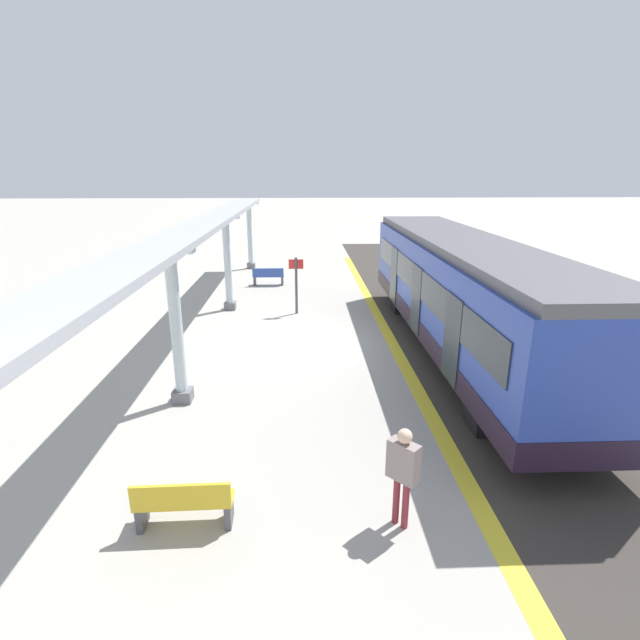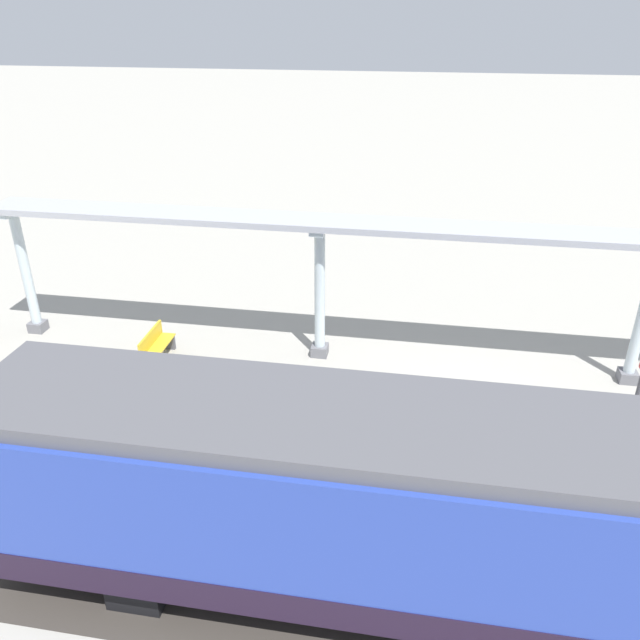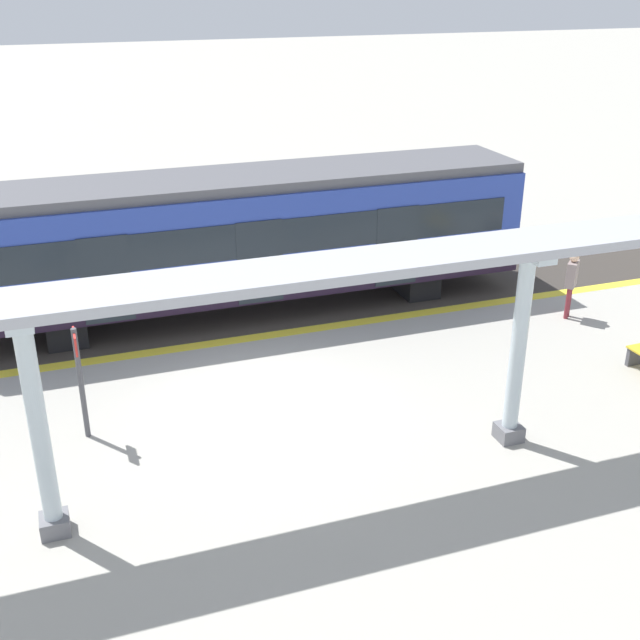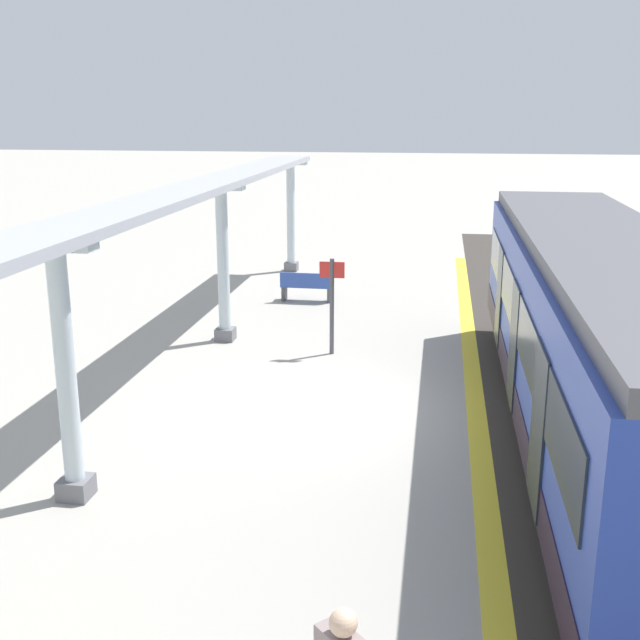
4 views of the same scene
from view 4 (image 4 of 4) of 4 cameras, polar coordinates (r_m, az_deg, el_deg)
name	(u,v)px [view 4 (image 4 of 4)]	position (r m, az deg, el deg)	size (l,w,h in m)	color
ground_plane	(312,407)	(14.74, -0.62, -6.39)	(176.00, 176.00, 0.00)	#A3A096
tactile_edge_strip	(477,417)	(14.58, 11.36, -6.92)	(0.36, 31.64, 0.01)	yellow
trackbed	(578,422)	(14.79, 18.30, -7.10)	(3.20, 43.64, 0.01)	#38332D
train_near_carriage	(598,340)	(13.29, 19.58, -1.36)	(2.65, 14.03, 3.48)	#28409F
canopy_pillar_nearest	(291,216)	(26.77, -2.14, 7.57)	(1.10, 0.44, 3.72)	slate
canopy_pillar_second	(223,263)	(18.61, -7.07, 4.11)	(1.10, 0.44, 3.72)	slate
canopy_pillar_third	(66,373)	(11.35, -18.02, -3.70)	(1.10, 0.44, 3.72)	slate
canopy_beam	(160,201)	(14.55, -11.60, 8.49)	(1.20, 25.79, 0.16)	#A8AAB2
bench_near_end	(306,286)	(22.61, -0.99, 2.46)	(1.50, 0.46, 0.86)	#314EA3
platform_info_sign	(332,297)	(17.53, 0.87, 1.68)	(0.56, 0.10, 2.20)	#4C4C51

